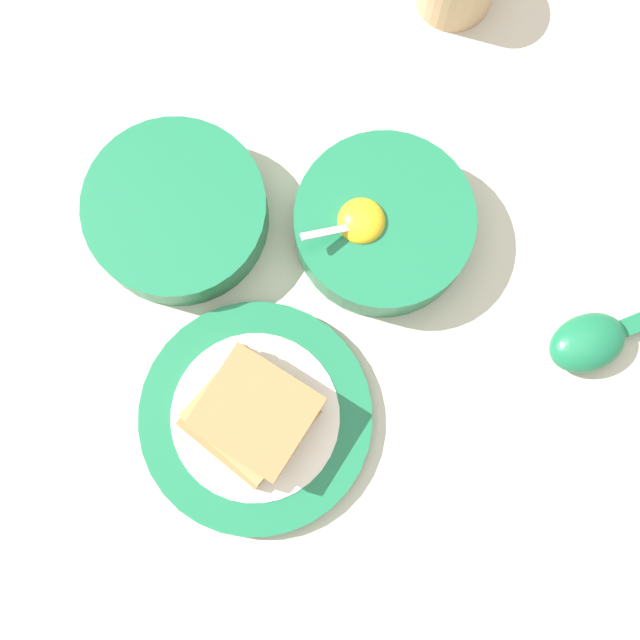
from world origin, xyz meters
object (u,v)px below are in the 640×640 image
Objects in this scene: toast_plate at (256,417)px; toast_sandwich at (252,414)px; congee_bowl at (176,212)px; egg_bowl at (383,224)px; soup_spoon at (597,339)px.

toast_sandwich is at bearing 46.08° from toast_plate.
egg_bowl is at bearing -100.09° from congee_bowl.
egg_bowl is at bearing 55.70° from soup_spoon.
congee_bowl is (0.21, 0.06, 0.02)m from toast_plate.
egg_bowl reaches higher than congee_bowl.
soup_spoon is at bearing -124.30° from egg_bowl.
toast_sandwich is 0.81× the size of congee_bowl.
egg_bowl is 1.21× the size of toast_sandwich.
toast_sandwich is at bearing 96.31° from soup_spoon.
congee_bowl reaches higher than soup_spoon.
egg_bowl reaches higher than soup_spoon.
congee_bowl is (0.04, 0.20, -0.00)m from egg_bowl.
soup_spoon is at bearing -83.41° from toast_plate.
toast_sandwich is at bearing -165.07° from congee_bowl.
toast_sandwich is 0.22m from congee_bowl.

